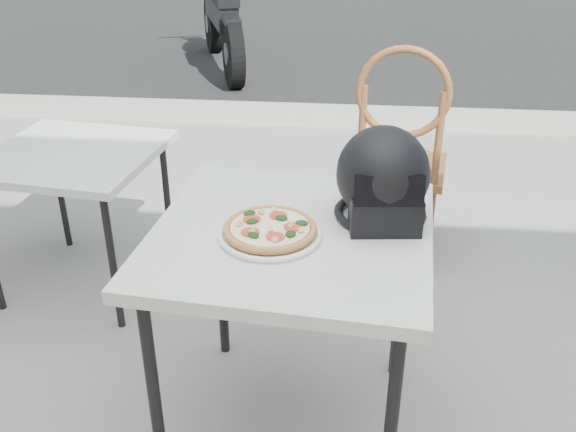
# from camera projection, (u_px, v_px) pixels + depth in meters

# --- Properties ---
(ground) EXTENTS (80.00, 80.00, 0.00)m
(ground) POSITION_uv_depth(u_px,v_px,m) (343.00, 366.00, 2.66)
(ground) COLOR gray
(ground) RESTS_ON ground
(street_asphalt) EXTENTS (30.00, 8.00, 0.00)m
(street_asphalt) POSITION_uv_depth(u_px,v_px,m) (355.00, 25.00, 8.82)
(street_asphalt) COLOR black
(street_asphalt) RESTS_ON ground
(curb) EXTENTS (30.00, 0.25, 0.12)m
(curb) POSITION_uv_depth(u_px,v_px,m) (352.00, 116.00, 5.27)
(curb) COLOR #A8A69E
(curb) RESTS_ON ground
(cafe_table_main) EXTENTS (0.94, 0.94, 0.82)m
(cafe_table_main) POSITION_uv_depth(u_px,v_px,m) (292.00, 250.00, 2.03)
(cafe_table_main) COLOR silver
(cafe_table_main) RESTS_ON ground
(plate) EXTENTS (0.33, 0.33, 0.02)m
(plate) POSITION_uv_depth(u_px,v_px,m) (270.00, 235.00, 1.95)
(plate) COLOR white
(plate) RESTS_ON cafe_table_main
(pizza) EXTENTS (0.33, 0.33, 0.04)m
(pizza) POSITION_uv_depth(u_px,v_px,m) (270.00, 228.00, 1.94)
(pizza) COLOR #C78948
(pizza) RESTS_ON plate
(helmet) EXTENTS (0.33, 0.34, 0.30)m
(helmet) POSITION_uv_depth(u_px,v_px,m) (383.00, 180.00, 2.00)
(helmet) COLOR black
(helmet) RESTS_ON cafe_table_main
(cafe_chair_main) EXTENTS (0.51, 0.51, 1.16)m
(cafe_chair_main) POSITION_uv_depth(u_px,v_px,m) (401.00, 147.00, 3.09)
(cafe_chair_main) COLOR brown
(cafe_chair_main) RESTS_ON ground
(cafe_table_side) EXTENTS (0.82, 0.82, 0.70)m
(cafe_table_side) POSITION_uv_depth(u_px,v_px,m) (74.00, 164.00, 2.92)
(cafe_table_side) COLOR silver
(cafe_table_side) RESTS_ON ground
(motorcycle) EXTENTS (0.85, 2.08, 1.07)m
(motorcycle) POSITION_uv_depth(u_px,v_px,m) (222.00, 22.00, 6.64)
(motorcycle) COLOR black
(motorcycle) RESTS_ON street_asphalt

